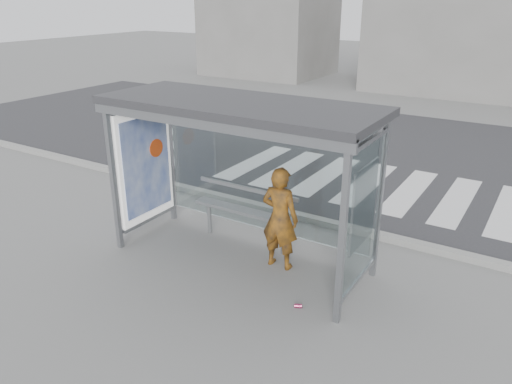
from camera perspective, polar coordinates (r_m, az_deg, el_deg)
ground at (r=8.25m, az=-1.83°, el=-7.78°), size 80.00×80.00×0.00m
road at (r=14.16m, az=14.02°, el=4.40°), size 30.00×10.00×0.01m
curb at (r=9.73m, az=4.51°, el=-2.64°), size 30.00×0.18×0.12m
crosswalk at (r=11.62m, az=14.74°, el=0.52°), size 7.55×3.00×0.00m
bus_shelter at (r=7.73m, az=-4.07°, el=6.06°), size 4.25×1.65×2.62m
building_left at (r=27.78m, az=1.54°, el=19.51°), size 6.00×5.00×6.00m
building_center at (r=24.35m, az=23.21°, el=16.38°), size 8.00×5.00×5.00m
person at (r=7.73m, az=2.75°, el=-3.01°), size 0.62×0.42×1.67m
bench at (r=8.55m, az=-1.26°, el=-2.19°), size 1.96×0.24×1.01m
soda_can at (r=7.13m, az=4.84°, el=-12.84°), size 0.12×0.10×0.06m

